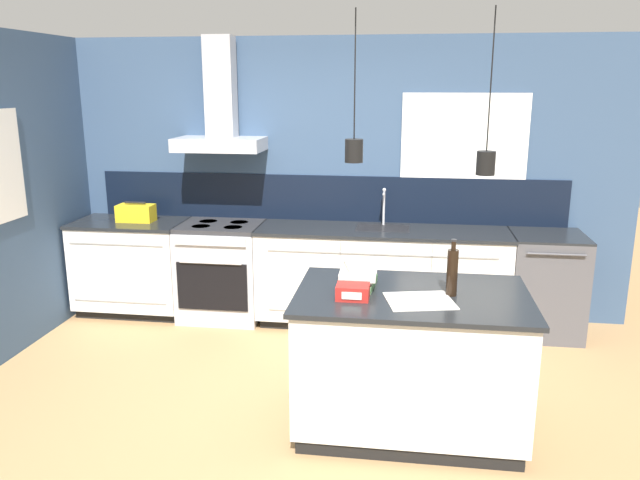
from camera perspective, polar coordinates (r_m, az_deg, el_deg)
The scene contains 13 objects.
ground_plane at distance 4.43m, azimuth -2.93°, elevation -15.37°, with size 16.00×16.00×0.00m, color #A87F51.
wall_back at distance 5.90m, azimuth 0.05°, elevation 6.08°, with size 5.60×2.13×2.60m.
wall_left at distance 5.57m, azimuth -27.04°, elevation 3.54°, with size 0.08×3.80×2.60m.
counter_run_left at distance 6.30m, azimuth -16.73°, elevation -2.32°, with size 1.04×0.64×0.91m.
counter_run_sink at distance 5.74m, azimuth 5.63°, elevation -3.36°, with size 2.27×0.64×1.25m.
oven_range at distance 5.98m, azimuth -8.94°, elevation -2.81°, with size 0.76×0.66×0.91m.
dishwasher at distance 5.87m, azimuth 19.84°, elevation -3.84°, with size 0.63×0.65×0.91m.
kitchen_island at distance 4.10m, azimuth 8.22°, elevation -10.81°, with size 1.45×0.95×0.91m.
bottle_on_island at distance 3.90m, azimuth 12.00°, elevation -2.84°, with size 0.07×0.07×0.36m.
book_stack at distance 4.02m, azimuth 3.56°, elevation -3.24°, with size 0.24×0.33×0.14m.
red_supply_box at distance 3.79m, azimuth 3.02°, elevation -4.74°, with size 0.20×0.16×0.09m.
paper_pile at distance 3.80m, azimuth 9.11°, elevation -5.51°, with size 0.46×0.41×0.01m.
yellow_toolbox at distance 6.15m, azimuth -16.48°, elevation 2.38°, with size 0.34×0.18×0.19m.
Camera 1 is at (0.76, -3.78, 2.18)m, focal length 35.00 mm.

